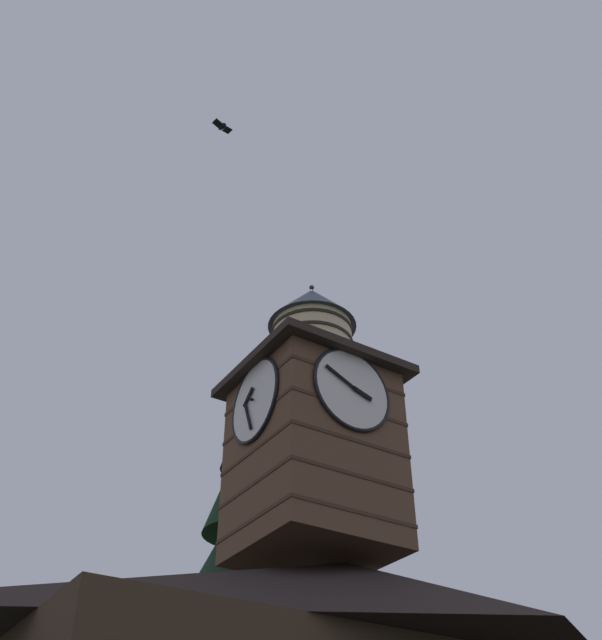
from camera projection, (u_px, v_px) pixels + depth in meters
name	position (u px, v px, depth m)	size (l,w,h in m)	color
clock_tower	(313.00, 427.00, 20.87)	(4.37, 4.37, 8.75)	brown
moon	(238.00, 612.00, 53.05)	(1.47, 1.47, 1.47)	silver
flying_bird_high	(222.00, 127.00, 21.02)	(0.60, 0.31, 0.16)	black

